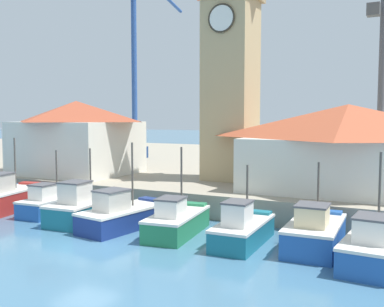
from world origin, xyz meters
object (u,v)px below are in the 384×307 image
Objects in this scene: fishing_boat_far_right at (375,246)px; warehouse_left at (77,136)px; fishing_boat_left_outer at (8,197)px; fishing_boat_left_inner at (51,203)px; clock_tower at (231,63)px; fishing_boat_mid_right at (177,221)px; fishing_boat_mid_left at (84,208)px; fishing_boat_right_outer at (315,232)px; port_crane_far at (384,95)px; warehouse_right at (347,148)px; port_crane_near at (136,81)px; fishing_boat_center at (123,215)px; fishing_boat_right_inner at (242,229)px.

warehouse_left is at bearing 159.98° from fishing_boat_far_right.
warehouse_left reaches higher than fishing_boat_left_outer.
fishing_boat_left_inner is 0.25× the size of clock_tower.
fishing_boat_mid_right is 0.57× the size of warehouse_left.
fishing_boat_mid_right is at bearing -0.43° from fishing_boat_mid_left.
fishing_boat_far_right is (17.87, -0.92, 0.06)m from fishing_boat_left_inner.
fishing_boat_left_outer is 1.24× the size of fishing_boat_left_inner.
fishing_boat_right_outer is (12.34, 0.62, -0.04)m from fishing_boat_mid_left.
fishing_boat_far_right is at bearing -1.80° from fishing_boat_mid_right.
fishing_boat_far_right is at bearing -86.30° from port_crane_far.
fishing_boat_mid_left is at bearing -120.54° from port_crane_far.
fishing_boat_mid_left is 0.29× the size of clock_tower.
clock_tower is at bearing 166.54° from warehouse_right.
port_crane_near reaches higher than port_crane_far.
warehouse_left is (-19.58, 7.10, 3.48)m from fishing_boat_right_outer.
port_crane_far is at bearing 65.16° from fishing_boat_center.
warehouse_left reaches higher than warehouse_right.
warehouse_left is (-4.23, 7.13, 3.57)m from fishing_boat_left_inner.
fishing_boat_mid_left is 9.28m from fishing_boat_right_inner.
warehouse_left is (-16.52, 7.86, 3.53)m from fishing_boat_right_inner.
port_crane_far is (10.59, 22.88, 6.88)m from fishing_boat_center.
fishing_boat_mid_right is at bearing -82.53° from clock_tower.
fishing_boat_far_right is at bearing -1.33° from fishing_boat_left_outer.
warehouse_left is at bearing 133.13° from fishing_boat_mid_left.
warehouse_right is at bearing -28.62° from port_crane_near.
fishing_boat_mid_right is at bearing 178.55° from fishing_boat_right_inner.
warehouse_right is at bearing 50.28° from fishing_boat_mid_right.
fishing_boat_left_outer is 30.49m from port_crane_far.
port_crane_near reaches higher than fishing_boat_center.
warehouse_right is (3.28, 8.16, 3.29)m from fishing_boat_right_inner.
fishing_boat_mid_left is (3.01, -0.59, 0.13)m from fishing_boat_left_inner.
fishing_boat_mid_right is 1.07× the size of fishing_boat_right_inner.
fishing_boat_mid_right is (5.85, -0.04, -0.10)m from fishing_boat_mid_left.
warehouse_right is (8.02, -1.92, -5.41)m from clock_tower.
fishing_boat_center is 0.32× the size of port_crane_far.
fishing_boat_right_outer is (6.49, 0.67, 0.06)m from fishing_boat_mid_right.
clock_tower is (-4.74, 10.08, 8.70)m from fishing_boat_right_inner.
fishing_boat_mid_left is 0.41× the size of warehouse_right.
port_crane_near is at bearing 144.61° from clock_tower.
fishing_boat_left_outer reaches higher than fishing_boat_far_right.
fishing_boat_mid_left is at bearing 178.74° from fishing_boat_far_right.
warehouse_right reaches higher than fishing_boat_mid_left.
port_crane_far is at bearing 71.67° from fishing_boat_mid_right.
fishing_boat_center reaches higher than fishing_boat_left_inner.
clock_tower reaches higher than fishing_boat_right_outer.
fishing_boat_left_outer reaches higher than fishing_boat_right_inner.
fishing_boat_left_inner is at bearing 168.86° from fishing_boat_mid_left.
fishing_boat_right_outer is at bearing -50.09° from clock_tower.
fishing_boat_mid_right is 13.32m from clock_tower.
fishing_boat_right_outer is 0.28× the size of port_crane_far.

